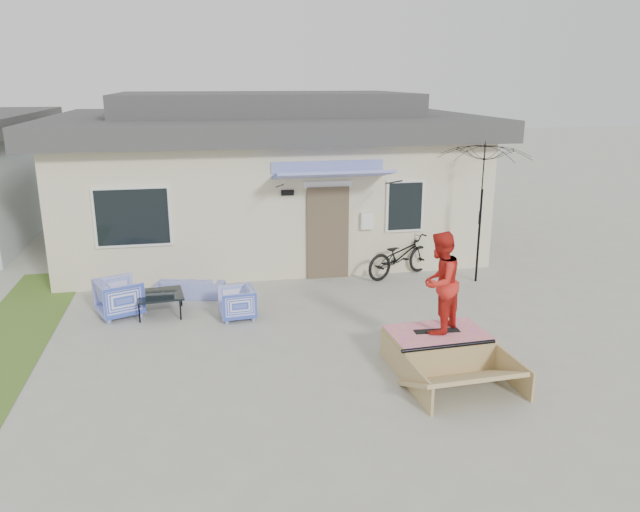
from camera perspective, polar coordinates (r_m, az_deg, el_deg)
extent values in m
plane|color=#9B9B8E|center=(9.97, 0.30, -10.12)|extent=(90.00, 90.00, 0.00)
cube|color=#406423|center=(12.13, -26.84, -7.02)|extent=(1.40, 8.00, 0.01)
cube|color=beige|center=(17.12, -5.01, 6.22)|extent=(10.00, 7.00, 3.00)
cube|color=#383838|center=(16.91, -5.16, 12.07)|extent=(10.80, 7.80, 0.50)
cube|color=#383838|center=(16.88, -5.20, 13.94)|extent=(7.50, 4.50, 0.60)
cube|color=brown|center=(13.93, 0.72, 2.13)|extent=(0.95, 0.08, 2.10)
cube|color=white|center=(13.61, -16.89, 3.48)|extent=(1.60, 0.06, 1.30)
cube|color=white|center=(14.29, 7.83, 4.59)|extent=(0.90, 0.06, 1.20)
cube|color=#2641B9|center=(13.17, 1.20, 7.52)|extent=(2.50, 1.09, 0.29)
imported|color=#2641B9|center=(13.21, -11.93, -2.51)|extent=(1.47, 0.74, 0.55)
imported|color=#2641B9|center=(12.46, -18.02, -3.50)|extent=(0.97, 1.00, 0.80)
imported|color=#2641B9|center=(11.86, -7.67, -4.16)|extent=(0.66, 0.70, 0.67)
cube|color=black|center=(12.37, -14.46, -4.29)|extent=(0.93, 0.93, 0.42)
imported|color=black|center=(14.27, 7.38, 0.45)|extent=(1.97, 1.36, 1.19)
cylinder|color=black|center=(14.12, 14.44, 1.80)|extent=(0.05, 0.05, 2.10)
imported|color=black|center=(13.97, 14.64, 4.59)|extent=(2.52, 2.42, 0.90)
cube|color=black|center=(10.10, 10.73, -6.76)|extent=(0.74, 0.23, 0.05)
imported|color=red|center=(9.81, 10.98, -2.26)|extent=(1.00, 0.99, 1.62)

